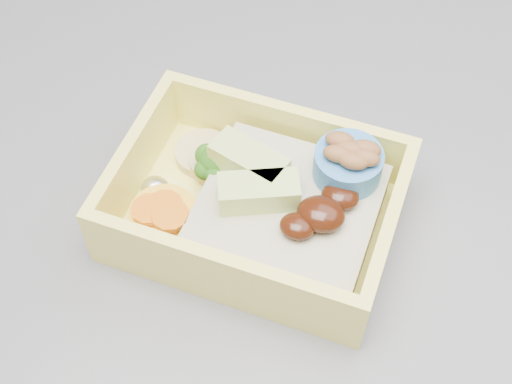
# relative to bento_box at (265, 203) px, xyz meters

# --- Properties ---
(bento_box) EXTENTS (0.20, 0.15, 0.07)m
(bento_box) POSITION_rel_bento_box_xyz_m (0.00, 0.00, 0.00)
(bento_box) COLOR #FBF067
(bento_box) RESTS_ON island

